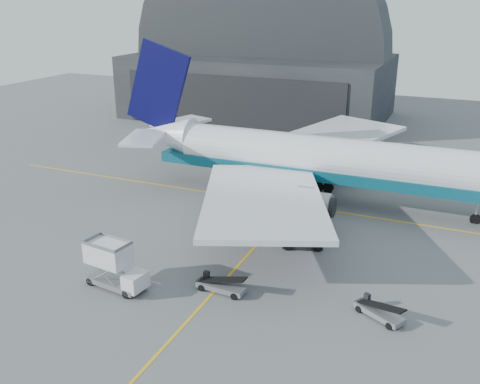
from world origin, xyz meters
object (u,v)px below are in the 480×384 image
at_px(catering_truck, 114,266).
at_px(pushback_tug, 304,240).
at_px(airliner, 318,159).
at_px(belt_loader_b, 379,312).
at_px(belt_loader_a, 221,285).

relative_size(catering_truck, pushback_tug, 1.33).
height_order(airliner, belt_loader_b, airliner).
distance_m(catering_truck, belt_loader_a, 9.12).
height_order(pushback_tug, belt_loader_a, pushback_tug).
bearing_deg(belt_loader_a, airliner, 89.57).
xyz_separation_m(belt_loader_a, belt_loader_b, (12.72, 1.28, -0.03)).
xyz_separation_m(pushback_tug, belt_loader_a, (-3.83, -10.90, -0.15)).
relative_size(pushback_tug, belt_loader_b, 1.06).
bearing_deg(belt_loader_b, airliner, 145.91).
xyz_separation_m(pushback_tug, belt_loader_b, (8.89, -9.61, -0.18)).
bearing_deg(airliner, catering_truck, -110.73).
xyz_separation_m(catering_truck, belt_loader_b, (21.26, 4.15, -1.46)).
height_order(pushback_tug, belt_loader_b, pushback_tug).
bearing_deg(catering_truck, belt_loader_a, 26.26).
relative_size(catering_truck, belt_loader_a, 1.30).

